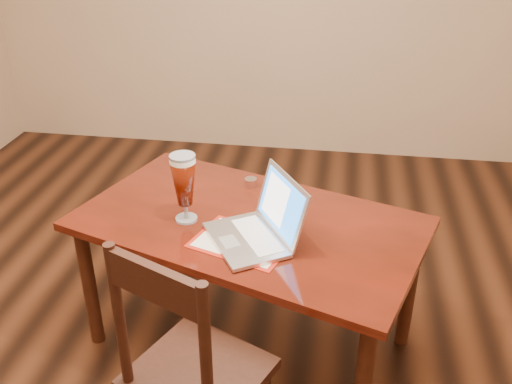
# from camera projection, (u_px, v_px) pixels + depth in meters

# --- Properties ---
(ground) EXTENTS (5.00, 5.00, 0.00)m
(ground) POSITION_uv_depth(u_px,v_px,m) (202.00, 363.00, 2.66)
(ground) COLOR black
(ground) RESTS_ON ground
(dining_table) EXTENTS (1.65, 1.25, 0.99)m
(dining_table) POSITION_uv_depth(u_px,v_px,m) (246.00, 234.00, 2.49)
(dining_table) COLOR #52140B
(dining_table) RESTS_ON ground
(dining_chair) EXTENTS (0.56, 0.55, 1.02)m
(dining_chair) POSITION_uv_depth(u_px,v_px,m) (192.00, 373.00, 1.97)
(dining_chair) COLOR black
(dining_chair) RESTS_ON ground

